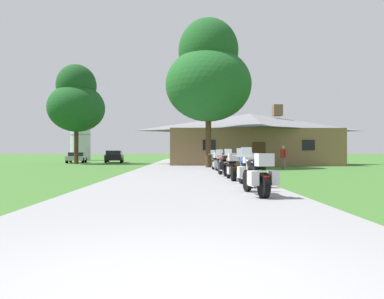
# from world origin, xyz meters

# --- Properties ---
(ground_plane) EXTENTS (500.00, 500.00, 0.00)m
(ground_plane) POSITION_xyz_m (0.00, 20.00, 0.00)
(ground_plane) COLOR #386628
(asphalt_driveway) EXTENTS (6.40, 80.00, 0.06)m
(asphalt_driveway) POSITION_xyz_m (0.00, 18.00, 0.03)
(asphalt_driveway) COLOR gray
(asphalt_driveway) RESTS_ON ground
(motorcycle_black_nearest_to_camera) EXTENTS (0.86, 2.08, 1.30)m
(motorcycle_black_nearest_to_camera) POSITION_xyz_m (2.03, 6.40, 0.61)
(motorcycle_black_nearest_to_camera) COLOR black
(motorcycle_black_nearest_to_camera) RESTS_ON asphalt_driveway
(motorcycle_blue_second_in_row) EXTENTS (0.73, 2.08, 1.30)m
(motorcycle_blue_second_in_row) POSITION_xyz_m (2.20, 9.02, 0.61)
(motorcycle_blue_second_in_row) COLOR black
(motorcycle_blue_second_in_row) RESTS_ON asphalt_driveway
(motorcycle_orange_third_in_row) EXTENTS (0.66, 2.08, 1.30)m
(motorcycle_orange_third_in_row) POSITION_xyz_m (2.04, 11.71, 0.62)
(motorcycle_orange_third_in_row) COLOR black
(motorcycle_orange_third_in_row) RESTS_ON asphalt_driveway
(motorcycle_red_fourth_in_row) EXTENTS (0.86, 2.08, 1.30)m
(motorcycle_red_fourth_in_row) POSITION_xyz_m (2.03, 14.34, 0.61)
(motorcycle_red_fourth_in_row) COLOR black
(motorcycle_red_fourth_in_row) RESTS_ON asphalt_driveway
(motorcycle_red_fifth_in_row) EXTENTS (0.74, 2.08, 1.30)m
(motorcycle_red_fifth_in_row) POSITION_xyz_m (2.06, 16.79, 0.61)
(motorcycle_red_fifth_in_row) COLOR black
(motorcycle_red_fifth_in_row) RESTS_ON asphalt_driveway
(motorcycle_green_farthest_in_row) EXTENTS (0.68, 2.08, 1.30)m
(motorcycle_green_farthest_in_row) POSITION_xyz_m (2.06, 19.63, 0.62)
(motorcycle_green_farthest_in_row) COLOR black
(motorcycle_green_farthest_in_row) RESTS_ON asphalt_driveway
(stone_lodge) EXTENTS (16.37, 9.34, 5.94)m
(stone_lodge) POSITION_xyz_m (6.53, 31.88, 2.59)
(stone_lodge) COLOR brown
(stone_lodge) RESTS_ON ground
(bystander_red_shirt_near_lodge) EXTENTS (0.37, 0.49, 1.69)m
(bystander_red_shirt_near_lodge) POSITION_xyz_m (7.26, 22.59, 0.95)
(bystander_red_shirt_near_lodge) COLOR #75664C
(bystander_red_shirt_near_lodge) RESTS_ON ground
(tree_by_lodge_front) EXTENTS (6.56, 6.56, 11.44)m
(tree_by_lodge_front) POSITION_xyz_m (1.89, 23.93, 7.14)
(tree_by_lodge_front) COLOR #422D19
(tree_by_lodge_front) RESTS_ON ground
(tree_left_far) EXTENTS (5.81, 5.81, 10.31)m
(tree_left_far) POSITION_xyz_m (-11.16, 33.67, 6.49)
(tree_left_far) COLOR #422D19
(tree_left_far) RESTS_ON ground
(metal_silo_distant) EXTENTS (2.95, 2.95, 8.33)m
(metal_silo_distant) POSITION_xyz_m (-15.38, 49.35, 4.17)
(metal_silo_distant) COLOR #B2B7BC
(metal_silo_distant) RESTS_ON ground
(parked_black_suv_far_left) EXTENTS (2.38, 4.79, 1.40)m
(parked_black_suv_far_left) POSITION_xyz_m (-8.10, 37.99, 0.78)
(parked_black_suv_far_left) COLOR black
(parked_black_suv_far_left) RESTS_ON ground
(parked_silver_sedan_far_left) EXTENTS (2.49, 4.44, 1.20)m
(parked_silver_sedan_far_left) POSITION_xyz_m (-12.21, 37.20, 0.64)
(parked_silver_sedan_far_left) COLOR #ADAFB7
(parked_silver_sedan_far_left) RESTS_ON ground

